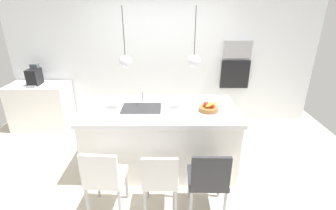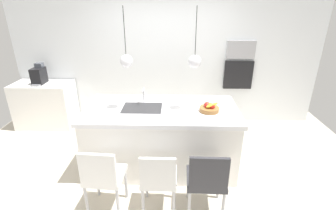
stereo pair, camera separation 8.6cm
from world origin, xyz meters
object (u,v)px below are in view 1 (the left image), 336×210
chair_middle (161,178)px  chair_far (209,178)px  fruit_bowl (209,108)px  chair_near (105,177)px  microwave (238,49)px  coffee_machine (35,76)px  oven (235,74)px

chair_middle → chair_far: bearing=-0.7°
fruit_bowl → chair_middle: (-0.65, -0.85, -0.51)m
chair_middle → chair_near: bearing=-179.7°
chair_near → chair_middle: (0.64, 0.00, -0.02)m
microwave → chair_middle: bearing=-119.5°
coffee_machine → chair_middle: coffee_machine is taller
coffee_machine → chair_middle: 3.35m
microwave → chair_far: microwave is taller
chair_middle → chair_far: 0.55m
fruit_bowl → chair_far: (-0.10, -0.86, -0.51)m
coffee_machine → chair_far: 3.77m
chair_near → chair_far: (1.19, -0.00, -0.02)m
chair_far → microwave: bearing=70.8°
fruit_bowl → microwave: bearing=65.1°
coffee_machine → chair_near: 2.91m
chair_far → chair_near: bearing=179.8°
coffee_machine → chair_middle: bearing=-42.4°
oven → chair_middle: bearing=-119.5°
fruit_bowl → coffee_machine: 3.38m
fruit_bowl → chair_far: size_ratio=0.31×
chair_middle → chair_far: size_ratio=0.97×
fruit_bowl → chair_near: (-1.29, -0.86, -0.49)m
coffee_machine → oven: 3.87m
fruit_bowl → chair_middle: fruit_bowl is taller
chair_near → chair_far: 1.19m
oven → chair_far: bearing=-109.2°
microwave → coffee_machine: bearing=-175.6°
microwave → chair_middle: size_ratio=0.63×
coffee_machine → microwave: bearing=4.4°
coffee_machine → chair_middle: (2.44, -2.23, -0.56)m
fruit_bowl → oven: (0.78, 1.67, 0.01)m
coffee_machine → fruit_bowl: bearing=-24.0°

